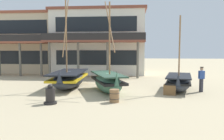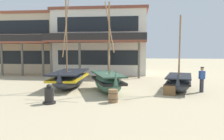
% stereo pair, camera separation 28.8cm
% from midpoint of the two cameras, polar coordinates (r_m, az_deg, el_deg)
% --- Properties ---
extents(ground_plane, '(120.00, 120.00, 0.00)m').
position_cam_midpoint_polar(ground_plane, '(14.99, 0.12, -5.68)').
color(ground_plane, tan).
extents(fishing_boat_near_left, '(2.38, 4.30, 5.13)m').
position_cam_midpoint_polar(fishing_boat_near_left, '(16.21, 17.09, -2.93)').
color(fishing_boat_near_left, '#2D333D').
rests_on(fishing_boat_near_left, ground).
extents(fishing_boat_centre_large, '(2.37, 5.57, 7.08)m').
position_cam_midpoint_polar(fishing_boat_centre_large, '(17.08, -10.24, -2.13)').
color(fishing_boat_centre_large, '#2D333D').
rests_on(fishing_boat_centre_large, ground).
extents(fishing_boat_far_right, '(2.96, 4.72, 6.05)m').
position_cam_midpoint_polar(fishing_boat_far_right, '(14.99, -0.63, -2.95)').
color(fishing_boat_far_right, '#427056').
rests_on(fishing_boat_far_right, ground).
extents(fisherman_by_hull, '(0.41, 0.32, 1.68)m').
position_cam_midpoint_polar(fisherman_by_hull, '(16.14, 22.25, -2.29)').
color(fisherman_by_hull, '#33333D').
rests_on(fisherman_by_hull, ground).
extents(capstan_winch, '(0.68, 0.68, 1.04)m').
position_cam_midpoint_polar(capstan_winch, '(12.26, -14.97, -6.32)').
color(capstan_winch, black).
rests_on(capstan_winch, ground).
extents(wooden_barrel, '(0.56, 0.56, 0.70)m').
position_cam_midpoint_polar(wooden_barrel, '(12.16, 0.96, -6.55)').
color(wooden_barrel, olive).
rests_on(wooden_barrel, ground).
extents(cargo_crate, '(0.87, 0.87, 0.62)m').
position_cam_midpoint_polar(cargo_crate, '(14.68, 14.88, -4.86)').
color(cargo_crate, brown).
rests_on(cargo_crate, ground).
extents(harbor_building_main, '(10.90, 8.78, 7.47)m').
position_cam_midpoint_polar(harbor_building_main, '(27.68, -2.27, 7.06)').
color(harbor_building_main, silver).
rests_on(harbor_building_main, ground).
extents(harbor_building_annex, '(8.57, 8.77, 7.32)m').
position_cam_midpoint_polar(harbor_building_annex, '(31.21, -19.10, 6.42)').
color(harbor_building_annex, beige).
rests_on(harbor_building_annex, ground).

